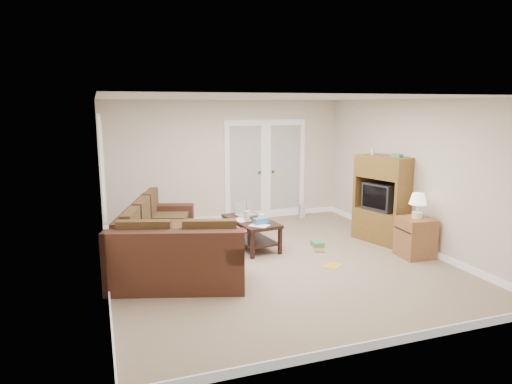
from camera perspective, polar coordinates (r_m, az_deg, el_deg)
name	(u,v)px	position (r m, az deg, el deg)	size (l,w,h in m)	color
floor	(275,261)	(7.19, 2.44, -8.67)	(5.50, 5.50, 0.00)	gray
ceiling	(277,98)	(6.78, 2.61, 11.67)	(5.00, 5.50, 0.02)	silver
wall_left	(101,193)	(6.39, -18.76, -0.12)	(0.02, 5.50, 2.50)	silver
wall_right	(414,174)	(8.13, 19.11, 2.11)	(0.02, 5.50, 2.50)	silver
wall_back	(227,161)	(9.46, -3.70, 3.84)	(5.00, 0.02, 2.50)	silver
wall_front	(384,229)	(4.50, 15.70, -4.42)	(5.00, 0.02, 2.50)	silver
baseboards	(275,258)	(7.18, 2.44, -8.29)	(5.00, 5.50, 0.10)	white
french_doors	(266,170)	(9.71, 1.21, 2.77)	(1.80, 0.05, 2.13)	white
window_left	(102,162)	(7.34, -18.74, 3.61)	(0.05, 1.92, 1.42)	white
sectional_sofa	(166,247)	(6.93, -11.19, -6.74)	(2.00, 3.14, 0.85)	#46271A
coffee_table	(251,232)	(7.82, -0.66, -5.00)	(0.75, 1.26, 0.81)	black
tv_armoire	(383,199)	(8.35, 15.60, -0.81)	(0.78, 1.07, 1.64)	brown
side_cabinet	(416,234)	(7.73, 19.33, -4.98)	(0.52, 0.52, 1.04)	#945F36
space_heater	(302,211)	(9.92, 5.78, -2.32)	(0.12, 0.10, 0.30)	silver
floor_magazine	(333,266)	(7.09, 9.58, -9.07)	(0.29, 0.23, 0.01)	gold
floor_greenbox	(317,244)	(7.97, 7.69, -6.46)	(0.17, 0.22, 0.09)	#45985C
floor_book	(314,250)	(7.75, 7.32, -7.22)	(0.16, 0.22, 0.02)	olive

